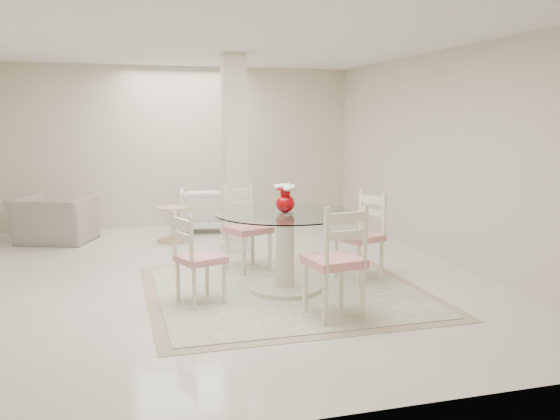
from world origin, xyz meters
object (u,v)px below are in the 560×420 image
object	(u,v)px
red_vase	(285,198)
armchair_white	(204,209)
side_table	(174,225)
dining_chair_east	(364,229)
column	(234,154)
dining_chair_south	(338,253)
dining_chair_west	(194,252)
recliner_taupe	(55,220)
dining_table	(285,251)
dining_chair_north	(245,221)

from	to	relation	value
red_vase	armchair_white	xyz separation A→B (m)	(-0.30, 3.74, -0.66)
side_table	dining_chair_east	bearing A→B (deg)	-55.67
column	dining_chair_south	distance (m)	3.22
column	dining_chair_south	xyz separation A→B (m)	(0.31, -3.12, -0.73)
dining_chair_south	dining_chair_east	bearing A→B (deg)	-131.07
dining_chair_east	dining_chair_west	xyz separation A→B (m)	(-1.99, -0.43, -0.05)
side_table	column	bearing A→B (deg)	-47.69
dining_chair_west	dining_chair_south	size ratio (longest dim) A/B	0.86
dining_chair_south	armchair_white	size ratio (longest dim) A/B	1.56
column	recliner_taupe	xyz separation A→B (m)	(-2.47, 1.25, -1.00)
column	side_table	xyz separation A→B (m)	(-0.77, 0.84, -1.11)
column	armchair_white	xyz separation A→B (m)	(-0.20, 1.62, -1.00)
column	armchair_white	world-z (taller)	column
side_table	red_vase	bearing A→B (deg)	-73.55
dining_table	dining_chair_north	size ratio (longest dim) A/B	1.29
dining_chair_north	dining_chair_west	bearing A→B (deg)	-143.09
column	dining_chair_north	bearing A→B (deg)	-95.81
dining_table	side_table	bearing A→B (deg)	106.44
dining_chair_west	side_table	size ratio (longest dim) A/B	1.95
column	dining_chair_south	size ratio (longest dim) A/B	2.28
dining_table	recliner_taupe	size ratio (longest dim) A/B	1.39
dining_table	dining_chair_north	bearing A→B (deg)	102.29
dining_table	side_table	world-z (taller)	dining_table
dining_chair_west	recliner_taupe	bearing A→B (deg)	2.90
column	recliner_taupe	size ratio (longest dim) A/B	2.54
dining_table	dining_chair_south	xyz separation A→B (m)	(0.20, -1.01, 0.19)
column	dining_chair_west	bearing A→B (deg)	-110.87
dining_table	dining_chair_south	bearing A→B (deg)	-78.62
dining_chair_west	dining_chair_south	world-z (taller)	dining_chair_south
dining_chair_east	side_table	size ratio (longest dim) A/B	2.12
dining_chair_west	armchair_white	bearing A→B (deg)	-30.90
red_vase	dining_chair_west	xyz separation A→B (m)	(-0.99, -0.22, -0.47)
dining_chair_east	dining_chair_south	distance (m)	1.46
column	red_vase	size ratio (longest dim) A/B	8.83
armchair_white	column	bearing A→B (deg)	105.49
column	dining_chair_west	distance (m)	2.62
recliner_taupe	side_table	xyz separation A→B (m)	(1.71, -0.41, -0.10)
dining_chair_north	armchair_white	bearing A→B (deg)	71.19
red_vase	dining_chair_west	world-z (taller)	red_vase
red_vase	armchair_white	bearing A→B (deg)	94.64
column	dining_chair_south	bearing A→B (deg)	-84.37
dining_chair_east	dining_chair_north	xyz separation A→B (m)	(-1.22, 0.78, 0.02)
column	dining_chair_north	world-z (taller)	column
dining_chair_south	recliner_taupe	distance (m)	5.18
red_vase	side_table	distance (m)	3.18
dining_table	red_vase	distance (m)	0.57
red_vase	dining_chair_south	xyz separation A→B (m)	(0.20, -1.01, -0.38)
dining_chair_south	side_table	distance (m)	4.12
dining_chair_east	dining_chair_west	size ratio (longest dim) A/B	1.09
dining_table	red_vase	bearing A→B (deg)	-18.43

